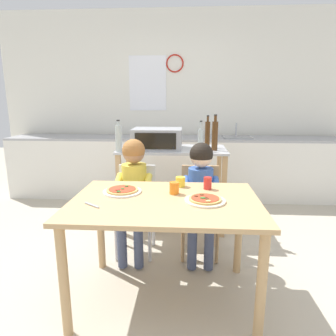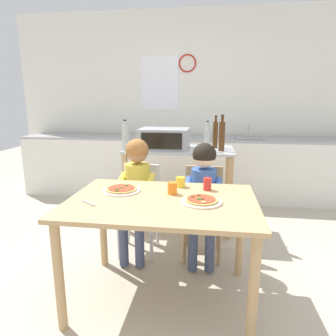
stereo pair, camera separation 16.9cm
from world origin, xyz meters
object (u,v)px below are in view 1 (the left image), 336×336
object	(u,v)px
drinking_cup_red	(208,183)
bottle_slim_sauce	(201,139)
pizza_plate_white	(122,191)
pizza_plate_cream	(205,200)
dining_chair_right	(200,204)
drinking_cup_yellow	(180,182)
bottle_tall_green_wine	(215,135)
dining_table	(165,214)
drinking_cup_orange	(174,188)
bottle_dark_olive_oil	(119,138)
child_in_yellow_shirt	(133,184)
toaster_oven	(157,139)
child_in_blue_striped_shirt	(201,186)
bottle_clear_vinegar	(207,134)
kitchen_island_cart	(172,174)
serving_spoon	(92,205)
dining_chair_left	(136,203)

from	to	relation	value
drinking_cup_red	bottle_slim_sauce	bearing A→B (deg)	91.24
pizza_plate_white	pizza_plate_cream	distance (m)	0.61
dining_chair_right	drinking_cup_yellow	xyz separation A→B (m)	(-0.17, -0.39, 0.32)
bottle_tall_green_wine	drinking_cup_red	bearing A→B (deg)	-97.76
dining_chair_right	drinking_cup_yellow	distance (m)	0.53
dining_table	drinking_cup_orange	xyz separation A→B (m)	(0.06, 0.13, 0.15)
pizza_plate_white	drinking_cup_orange	distance (m)	0.38
bottle_dark_olive_oil	child_in_yellow_shirt	world-z (taller)	bottle_dark_olive_oil
dining_table	pizza_plate_white	distance (m)	0.37
toaster_oven	child_in_blue_striped_shirt	distance (m)	0.87
bottle_tall_green_wine	pizza_plate_cream	xyz separation A→B (m)	(-0.16, -1.22, -0.29)
bottle_dark_olive_oil	dining_table	bearing A→B (deg)	-62.59
bottle_tall_green_wine	pizza_plate_white	size ratio (longest dim) A/B	1.34
child_in_blue_striped_shirt	drinking_cup_red	bearing A→B (deg)	-84.08
bottle_clear_vinegar	drinking_cup_red	size ratio (longest dim) A/B	3.82
child_in_blue_striped_shirt	drinking_cup_yellow	bearing A→B (deg)	-122.04
kitchen_island_cart	child_in_yellow_shirt	xyz separation A→B (m)	(-0.31, -0.72, 0.09)
child_in_blue_striped_shirt	pizza_plate_cream	bearing A→B (deg)	-90.01
toaster_oven	drinking_cup_red	world-z (taller)	toaster_oven
pizza_plate_white	pizza_plate_cream	size ratio (longest dim) A/B	1.02
dining_table	bottle_dark_olive_oil	bearing A→B (deg)	117.41
serving_spoon	kitchen_island_cart	bearing A→B (deg)	73.19
kitchen_island_cart	drinking_cup_orange	distance (m)	1.19
bottle_dark_olive_oil	dining_chair_right	xyz separation A→B (m)	(0.82, -0.35, -0.56)
dining_table	child_in_yellow_shirt	distance (m)	0.67
pizza_plate_cream	toaster_oven	bearing A→B (deg)	108.99
bottle_slim_sauce	dining_table	world-z (taller)	bottle_slim_sauce
child_in_blue_striped_shirt	drinking_cup_yellow	size ratio (longest dim) A/B	13.67
bottle_dark_olive_oil	bottle_slim_sauce	size ratio (longest dim) A/B	1.04
pizza_plate_cream	drinking_cup_red	bearing A→B (deg)	83.14
pizza_plate_white	drinking_cup_yellow	world-z (taller)	drinking_cup_yellow
bottle_clear_vinegar	drinking_cup_yellow	xyz separation A→B (m)	(-0.27, -1.09, -0.25)
bottle_clear_vinegar	drinking_cup_orange	bearing A→B (deg)	-103.69
bottle_tall_green_wine	drinking_cup_orange	world-z (taller)	bottle_tall_green_wine
dining_table	dining_chair_right	world-z (taller)	dining_chair_right
kitchen_island_cart	child_in_blue_striped_shirt	world-z (taller)	child_in_blue_striped_shirt
kitchen_island_cart	drinking_cup_yellow	world-z (taller)	kitchen_island_cart
kitchen_island_cart	bottle_clear_vinegar	size ratio (longest dim) A/B	3.31
dining_chair_left	drinking_cup_red	world-z (taller)	drinking_cup_red
child_in_yellow_shirt	pizza_plate_white	size ratio (longest dim) A/B	3.83
child_in_yellow_shirt	toaster_oven	bearing A→B (deg)	78.12
toaster_oven	drinking_cup_red	size ratio (longest dim) A/B	5.70
child_in_yellow_shirt	dining_chair_left	bearing A→B (deg)	90.00
child_in_yellow_shirt	kitchen_island_cart	bearing A→B (deg)	67.02
bottle_tall_green_wine	dining_table	size ratio (longest dim) A/B	0.29
bottle_tall_green_wine	pizza_plate_white	world-z (taller)	bottle_tall_green_wine
drinking_cup_red	serving_spoon	world-z (taller)	drinking_cup_red
bottle_dark_olive_oil	dining_chair_left	bearing A→B (deg)	-58.03
pizza_plate_white	pizza_plate_cream	bearing A→B (deg)	-15.40
kitchen_island_cart	bottle_tall_green_wine	size ratio (longest dim) A/B	3.14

